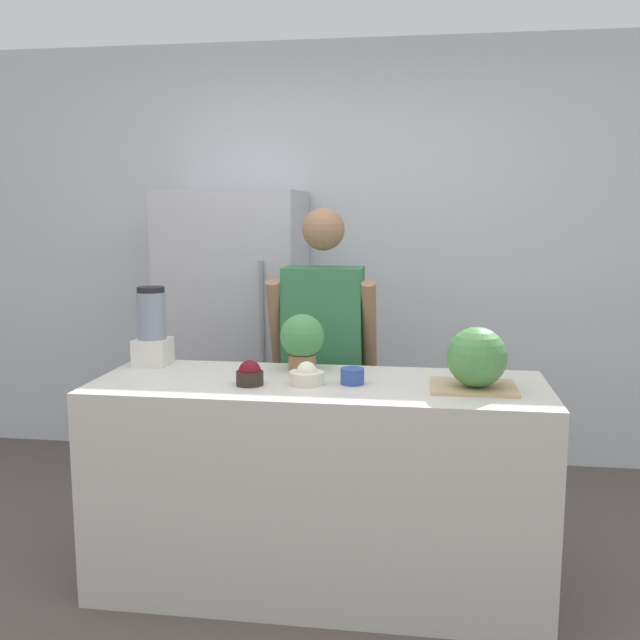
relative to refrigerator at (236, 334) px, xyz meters
The scene contains 12 objects.
ground_plane 1.96m from the refrigerator, 66.78° to the right, with size 14.00×14.00×0.00m, color #564C47.
wall_back 0.91m from the refrigerator, 27.93° to the left, with size 8.00×0.06×2.60m.
counter_island 1.52m from the refrigerator, 61.66° to the right, with size 1.85×0.67×0.88m.
refrigerator is the anchor object (origin of this frame).
person 0.93m from the refrigerator, 47.56° to the right, with size 0.53×0.26×1.59m.
cutting_board 1.86m from the refrigerator, 45.19° to the right, with size 0.33×0.27×0.01m.
watermelon 1.89m from the refrigerator, 45.40° to the right, with size 0.23×0.23×0.23m.
bowl_cherries 1.46m from the refrigerator, 72.72° to the right, with size 0.11×0.11×0.10m.
bowl_cream 1.50m from the refrigerator, 63.98° to the right, with size 0.14×0.14×0.09m.
bowl_small_blue 1.56m from the refrigerator, 57.49° to the right, with size 0.10×0.10×0.06m.
blender 1.10m from the refrigerator, 94.99° to the right, with size 0.15×0.15×0.36m.
potted_plant 1.25m from the refrigerator, 61.38° to the right, with size 0.19×0.19×0.25m.
Camera 1 is at (0.42, -2.48, 1.57)m, focal length 40.00 mm.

